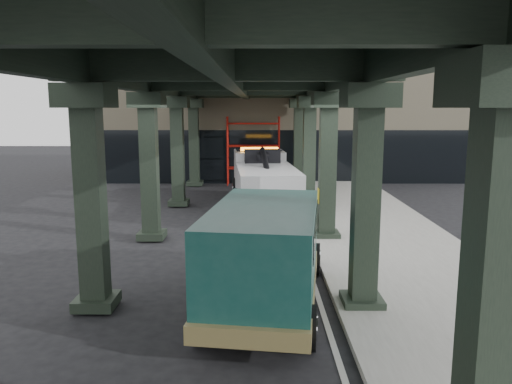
{
  "coord_description": "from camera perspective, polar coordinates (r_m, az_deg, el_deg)",
  "views": [
    {
      "loc": [
        0.23,
        -14.69,
        4.5
      ],
      "look_at": [
        0.19,
        1.87,
        1.7
      ],
      "focal_mm": 35.0,
      "sensor_mm": 36.0,
      "label": 1
    }
  ],
  "objects": [
    {
      "name": "building",
      "position": [
        34.74,
        3.1,
        8.76
      ],
      "size": [
        22.0,
        10.0,
        8.0
      ],
      "primitive_type": "cube",
      "color": "#C6B793",
      "rests_on": "ground"
    },
    {
      "name": "lane_stripe",
      "position": [
        17.35,
        5.01,
        -5.46
      ],
      "size": [
        0.12,
        38.0,
        0.01
      ],
      "primitive_type": "cube",
      "color": "silver",
      "rests_on": "ground"
    },
    {
      "name": "sidewalk",
      "position": [
        17.79,
        14.07,
        -5.1
      ],
      "size": [
        5.0,
        40.0,
        0.15
      ],
      "primitive_type": "cube",
      "color": "gray",
      "rests_on": "ground"
    },
    {
      "name": "scaffolding",
      "position": [
        29.43,
        -0.31,
        4.94
      ],
      "size": [
        3.08,
        0.88,
        4.0
      ],
      "color": "#AB150D",
      "rests_on": "ground"
    },
    {
      "name": "viaduct",
      "position": [
        16.73,
        -2.08,
        12.88
      ],
      "size": [
        7.4,
        32.0,
        6.4
      ],
      "color": "#1F2A20",
      "rests_on": "ground"
    },
    {
      "name": "tow_truck",
      "position": [
        22.37,
        0.79,
        1.5
      ],
      "size": [
        3.04,
        8.6,
        2.77
      ],
      "rotation": [
        0.0,
        0.0,
        0.08
      ],
      "color": "black",
      "rests_on": "ground"
    },
    {
      "name": "ground",
      "position": [
        15.37,
        -0.74,
        -7.43
      ],
      "size": [
        90.0,
        90.0,
        0.0
      ],
      "primitive_type": "plane",
      "color": "black",
      "rests_on": "ground"
    },
    {
      "name": "towed_van",
      "position": [
        11.26,
        1.15,
        -6.93
      ],
      "size": [
        3.05,
        6.19,
        2.41
      ],
      "rotation": [
        0.0,
        0.0,
        -0.14
      ],
      "color": "#113F39",
      "rests_on": "ground"
    }
  ]
}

